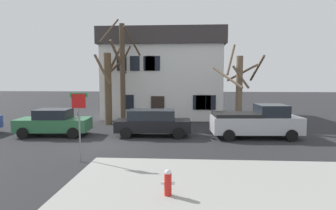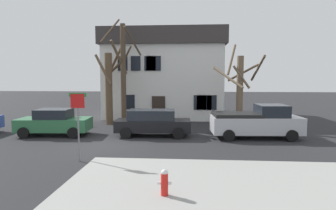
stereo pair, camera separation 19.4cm
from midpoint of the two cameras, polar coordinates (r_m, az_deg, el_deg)
ground_plane at (r=15.88m, az=-13.09°, el=-7.87°), size 120.00×120.00×0.00m
sidewalk_slab at (r=8.96m, az=12.80°, el=-18.10°), size 10.81×7.93×0.12m
building_main at (r=28.05m, az=-0.89°, el=6.18°), size 10.82×9.24×7.84m
tree_bare_near at (r=22.58m, az=-11.94°, el=4.08°), size 2.32×2.57×6.36m
tree_bare_mid at (r=22.42m, az=-9.33°, el=6.70°), size 2.99×2.97×8.36m
tree_bare_far at (r=20.99m, az=13.76°, el=3.43°), size 3.40×3.42×6.05m
car_green_sedan at (r=19.31m, az=-22.07°, el=-3.23°), size 4.49×2.36×1.67m
car_black_wagon at (r=17.80m, az=-3.40°, el=-3.47°), size 4.68×2.10×1.64m
pickup_truck_silver at (r=18.08m, az=16.84°, el=-3.20°), size 5.35×2.55×2.01m
fire_hydrant at (r=8.81m, az=-0.67°, el=-15.06°), size 0.42×0.22×0.80m
street_sign_pole at (r=12.77m, az=-17.71°, el=-1.75°), size 0.76×0.07×2.98m
bicycle_leaning at (r=22.52m, az=-17.36°, el=-3.10°), size 1.66×0.66×1.03m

